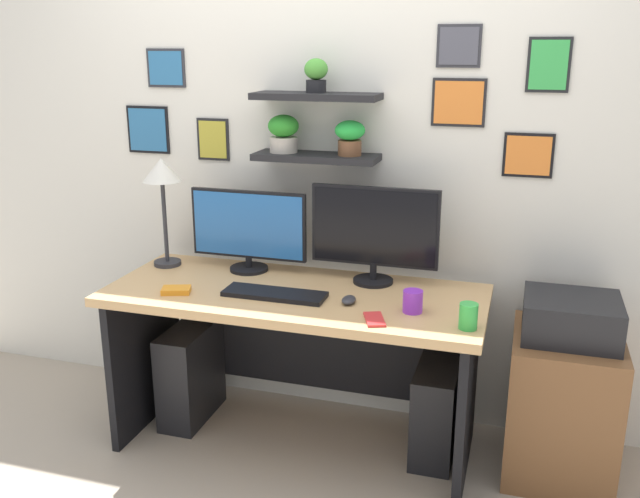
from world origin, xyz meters
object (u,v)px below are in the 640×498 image
object	(u,v)px
computer_mouse	(349,300)
drawer_cabinet	(561,405)
keyboard	(275,294)
printer	(571,318)
desk	(299,331)
pen_cup	(468,316)
computer_tower_left	(191,373)
computer_tower_right	(436,410)
monitor_right	(374,232)
cell_phone	(374,319)
monitor_left	(248,229)
desk_lamp	(162,180)
coffee_mug	(413,301)
scissors_tray	(176,290)

from	to	relation	value
computer_mouse	drawer_cabinet	bearing A→B (deg)	13.47
keyboard	printer	xyz separation A→B (m)	(1.21, 0.22, -0.05)
desk	pen_cup	size ratio (longest dim) A/B	16.43
drawer_cabinet	computer_tower_left	xyz separation A→B (m)	(-1.72, -0.05, -0.08)
computer_tower_right	keyboard	bearing A→B (deg)	-163.77
monitor_right	drawer_cabinet	world-z (taller)	monitor_right
desk	cell_phone	world-z (taller)	cell_phone
monitor_left	printer	xyz separation A→B (m)	(1.45, -0.08, -0.24)
desk	pen_cup	world-z (taller)	pen_cup
keyboard	cell_phone	size ratio (longest dim) A/B	3.14
desk	pen_cup	distance (m)	0.84
monitor_left	pen_cup	world-z (taller)	monitor_left
desk_lamp	pen_cup	bearing A→B (deg)	-14.20
monitor_left	pen_cup	bearing A→B (deg)	-21.53
computer_mouse	desk_lamp	distance (m)	1.08
monitor_right	drawer_cabinet	xyz separation A→B (m)	(0.84, -0.08, -0.67)
coffee_mug	computer_tower_right	world-z (taller)	coffee_mug
desk	keyboard	bearing A→B (deg)	-113.48
monitor_left	cell_phone	xyz separation A→B (m)	(0.70, -0.44, -0.19)
monitor_left	computer_tower_left	bearing A→B (deg)	-153.46
computer_tower_left	pen_cup	bearing A→B (deg)	-11.98
desk	monitor_left	world-z (taller)	monitor_left
printer	monitor_left	bearing A→B (deg)	176.79
desk	desk_lamp	world-z (taller)	desk_lamp
keyboard	coffee_mug	world-z (taller)	coffee_mug
computer_mouse	coffee_mug	bearing A→B (deg)	-3.81
keyboard	desk_lamp	size ratio (longest dim) A/B	0.85
computer_mouse	cell_phone	xyz separation A→B (m)	(0.14, -0.15, -0.01)
monitor_left	desk_lamp	size ratio (longest dim) A/B	1.08
drawer_cabinet	computer_mouse	bearing A→B (deg)	-166.53
pen_cup	computer_mouse	bearing A→B (deg)	165.86
coffee_mug	printer	distance (m)	0.66
printer	desk_lamp	bearing A→B (deg)	178.92
monitor_right	cell_phone	size ratio (longest dim) A/B	4.08
scissors_tray	coffee_mug	bearing A→B (deg)	4.32
desk_lamp	printer	size ratio (longest dim) A/B	1.37
computer_mouse	pen_cup	xyz separation A→B (m)	(0.50, -0.12, 0.04)
desk	scissors_tray	size ratio (longest dim) A/B	13.69
drawer_cabinet	computer_tower_left	size ratio (longest dim) A/B	1.33
coffee_mug	drawer_cabinet	xyz separation A→B (m)	(0.61, 0.23, -0.48)
desk	cell_phone	bearing A→B (deg)	-34.75
coffee_mug	scissors_tray	bearing A→B (deg)	-175.68
pen_cup	drawer_cabinet	xyz separation A→B (m)	(0.39, 0.34, -0.49)
computer_mouse	cell_phone	bearing A→B (deg)	-46.60
desk	computer_mouse	bearing A→B (deg)	-26.41
pen_cup	computer_tower_right	size ratio (longest dim) A/B	0.23
desk	keyboard	size ratio (longest dim) A/B	3.73
pen_cup	computer_tower_left	size ratio (longest dim) A/B	0.21
computer_mouse	pen_cup	world-z (taller)	pen_cup
monitor_left	scissors_tray	bearing A→B (deg)	-115.02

